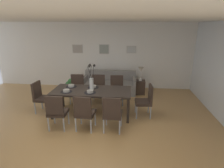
% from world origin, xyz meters
% --- Properties ---
extents(ground_plane, '(9.00, 9.00, 0.00)m').
position_xyz_m(ground_plane, '(0.00, 0.00, 0.00)').
color(ground_plane, tan).
extents(back_wall_panel, '(9.00, 0.10, 2.60)m').
position_xyz_m(back_wall_panel, '(0.00, 3.25, 1.30)').
color(back_wall_panel, silver).
rests_on(back_wall_panel, ground).
extents(ceiling_panel, '(9.00, 7.20, 0.08)m').
position_xyz_m(ceiling_panel, '(0.00, 0.40, 2.64)').
color(ceiling_panel, white).
extents(dining_table, '(2.20, 0.96, 0.74)m').
position_xyz_m(dining_table, '(0.11, 0.67, 0.67)').
color(dining_table, black).
rests_on(dining_table, ground).
extents(dining_chair_near_left, '(0.45, 0.45, 0.92)m').
position_xyz_m(dining_chair_near_left, '(-0.57, -0.24, 0.51)').
color(dining_chair_near_left, '#33261E').
rests_on(dining_chair_near_left, ground).
extents(dining_chair_near_right, '(0.47, 0.47, 0.92)m').
position_xyz_m(dining_chair_near_right, '(-0.58, 1.53, 0.51)').
color(dining_chair_near_right, '#33261E').
rests_on(dining_chair_near_right, ground).
extents(dining_chair_far_left, '(0.47, 0.47, 0.92)m').
position_xyz_m(dining_chair_far_left, '(0.10, -0.22, 0.51)').
color(dining_chair_far_left, '#33261E').
rests_on(dining_chair_far_left, ground).
extents(dining_chair_far_right, '(0.45, 0.45, 0.92)m').
position_xyz_m(dining_chair_far_right, '(0.13, 1.57, 0.51)').
color(dining_chair_far_right, '#33261E').
rests_on(dining_chair_far_right, ground).
extents(dining_chair_mid_left, '(0.46, 0.46, 0.92)m').
position_xyz_m(dining_chair_mid_left, '(0.78, -0.21, 0.51)').
color(dining_chair_mid_left, '#33261E').
rests_on(dining_chair_mid_left, ground).
extents(dining_chair_mid_right, '(0.47, 0.47, 0.92)m').
position_xyz_m(dining_chair_mid_right, '(0.75, 1.54, 0.51)').
color(dining_chair_mid_right, '#33261E').
rests_on(dining_chair_mid_right, ground).
extents(dining_chair_head_west, '(0.47, 0.47, 0.92)m').
position_xyz_m(dining_chair_head_west, '(-1.41, 0.66, 0.51)').
color(dining_chair_head_west, '#33261E').
rests_on(dining_chair_head_west, ground).
extents(dining_chair_head_east, '(0.47, 0.47, 0.92)m').
position_xyz_m(dining_chair_head_east, '(1.64, 0.69, 0.51)').
color(dining_chair_head_east, '#33261E').
rests_on(dining_chair_head_east, ground).
extents(centerpiece_vase, '(0.21, 0.23, 0.73)m').
position_xyz_m(centerpiece_vase, '(0.11, 0.67, 1.02)').
color(centerpiece_vase, silver).
rests_on(centerpiece_vase, dining_table).
extents(placemat_near_left, '(0.32, 0.32, 0.01)m').
position_xyz_m(placemat_near_left, '(-0.55, 0.45, 0.74)').
color(placemat_near_left, black).
rests_on(placemat_near_left, dining_table).
extents(bowl_near_left, '(0.17, 0.17, 0.07)m').
position_xyz_m(bowl_near_left, '(-0.55, 0.45, 0.78)').
color(bowl_near_left, '#B2ADA3').
rests_on(bowl_near_left, dining_table).
extents(placemat_near_right, '(0.32, 0.32, 0.01)m').
position_xyz_m(placemat_near_right, '(-0.55, 0.88, 0.74)').
color(placemat_near_right, black).
rests_on(placemat_near_right, dining_table).
extents(bowl_near_right, '(0.17, 0.17, 0.07)m').
position_xyz_m(bowl_near_right, '(-0.55, 0.88, 0.78)').
color(bowl_near_right, '#B2ADA3').
rests_on(bowl_near_right, dining_table).
extents(placemat_far_left, '(0.32, 0.32, 0.01)m').
position_xyz_m(placemat_far_left, '(0.11, 0.45, 0.74)').
color(placemat_far_left, black).
rests_on(placemat_far_left, dining_table).
extents(bowl_far_left, '(0.17, 0.17, 0.07)m').
position_xyz_m(bowl_far_left, '(0.11, 0.45, 0.78)').
color(bowl_far_left, '#B2ADA3').
rests_on(bowl_far_left, dining_table).
extents(placemat_far_right, '(0.32, 0.32, 0.01)m').
position_xyz_m(placemat_far_right, '(0.11, 0.88, 0.74)').
color(placemat_far_right, black).
rests_on(placemat_far_right, dining_table).
extents(bowl_far_right, '(0.17, 0.17, 0.07)m').
position_xyz_m(bowl_far_right, '(0.11, 0.88, 0.78)').
color(bowl_far_right, '#B2ADA3').
rests_on(bowl_far_right, dining_table).
extents(sofa, '(1.99, 0.84, 0.80)m').
position_xyz_m(sofa, '(0.40, 2.58, 0.28)').
color(sofa, gray).
rests_on(sofa, ground).
extents(side_table, '(0.36, 0.36, 0.52)m').
position_xyz_m(side_table, '(1.56, 2.49, 0.26)').
color(side_table, '#33261E').
rests_on(side_table, ground).
extents(table_lamp, '(0.22, 0.22, 0.51)m').
position_xyz_m(table_lamp, '(1.56, 2.49, 0.89)').
color(table_lamp, beige).
rests_on(table_lamp, side_table).
extents(framed_picture_left, '(0.41, 0.03, 0.34)m').
position_xyz_m(framed_picture_left, '(-0.97, 3.18, 1.58)').
color(framed_picture_left, '#B2ADA3').
extents(framed_picture_center, '(0.40, 0.03, 0.38)m').
position_xyz_m(framed_picture_center, '(0.11, 3.18, 1.58)').
color(framed_picture_center, '#B2ADA3').
extents(framed_picture_right, '(0.37, 0.03, 0.28)m').
position_xyz_m(framed_picture_right, '(1.19, 3.18, 1.58)').
color(framed_picture_right, '#B2ADA3').
extents(potted_plant, '(0.36, 0.36, 0.67)m').
position_xyz_m(potted_plant, '(-0.97, 2.00, 0.37)').
color(potted_plant, silver).
rests_on(potted_plant, ground).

